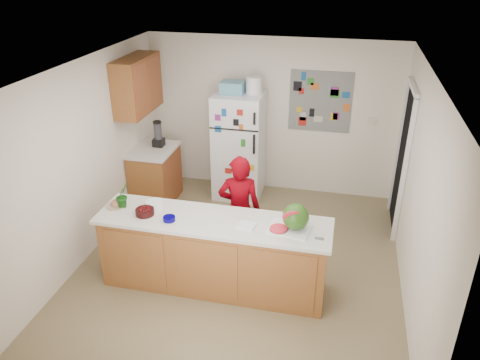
% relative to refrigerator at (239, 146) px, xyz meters
% --- Properties ---
extents(floor, '(4.00, 4.50, 0.02)m').
position_rel_refrigerator_xyz_m(floor, '(0.45, -1.88, -0.86)').
color(floor, brown).
rests_on(floor, ground).
extents(wall_back, '(4.00, 0.02, 2.50)m').
position_rel_refrigerator_xyz_m(wall_back, '(0.45, 0.38, 0.40)').
color(wall_back, beige).
rests_on(wall_back, ground).
extents(wall_left, '(0.02, 4.50, 2.50)m').
position_rel_refrigerator_xyz_m(wall_left, '(-1.56, -1.88, 0.40)').
color(wall_left, beige).
rests_on(wall_left, ground).
extents(wall_right, '(0.02, 4.50, 2.50)m').
position_rel_refrigerator_xyz_m(wall_right, '(2.46, -1.88, 0.40)').
color(wall_right, beige).
rests_on(wall_right, ground).
extents(ceiling, '(4.00, 4.50, 0.02)m').
position_rel_refrigerator_xyz_m(ceiling, '(0.45, -1.88, 1.66)').
color(ceiling, white).
rests_on(ceiling, wall_back).
extents(doorway, '(0.03, 0.85, 2.04)m').
position_rel_refrigerator_xyz_m(doorway, '(2.44, -0.43, 0.17)').
color(doorway, black).
rests_on(doorway, ground).
extents(peninsula_base, '(2.60, 0.62, 0.88)m').
position_rel_refrigerator_xyz_m(peninsula_base, '(0.25, -2.38, -0.41)').
color(peninsula_base, brown).
rests_on(peninsula_base, floor).
extents(peninsula_top, '(2.68, 0.70, 0.04)m').
position_rel_refrigerator_xyz_m(peninsula_top, '(0.25, -2.38, 0.05)').
color(peninsula_top, silver).
rests_on(peninsula_top, peninsula_base).
extents(side_counter_base, '(0.60, 0.80, 0.86)m').
position_rel_refrigerator_xyz_m(side_counter_base, '(-1.24, -0.53, -0.42)').
color(side_counter_base, brown).
rests_on(side_counter_base, floor).
extents(side_counter_top, '(0.64, 0.84, 0.04)m').
position_rel_refrigerator_xyz_m(side_counter_top, '(-1.24, -0.53, 0.03)').
color(side_counter_top, silver).
rests_on(side_counter_top, side_counter_base).
extents(upper_cabinets, '(0.35, 1.00, 0.80)m').
position_rel_refrigerator_xyz_m(upper_cabinets, '(-1.37, -0.58, 1.05)').
color(upper_cabinets, brown).
rests_on(upper_cabinets, wall_left).
extents(refrigerator, '(0.75, 0.70, 1.70)m').
position_rel_refrigerator_xyz_m(refrigerator, '(0.00, 0.00, 0.00)').
color(refrigerator, silver).
rests_on(refrigerator, floor).
extents(fridge_top_bin, '(0.35, 0.28, 0.18)m').
position_rel_refrigerator_xyz_m(fridge_top_bin, '(-0.10, 0.00, 0.94)').
color(fridge_top_bin, '#5999B2').
rests_on(fridge_top_bin, refrigerator).
extents(photo_collage, '(0.95, 0.01, 0.95)m').
position_rel_refrigerator_xyz_m(photo_collage, '(1.20, 0.36, 0.70)').
color(photo_collage, slate).
rests_on(photo_collage, wall_back).
extents(person, '(0.58, 0.43, 1.46)m').
position_rel_refrigerator_xyz_m(person, '(0.42, -1.77, -0.12)').
color(person, '#5F0007').
rests_on(person, floor).
extents(blender_appliance, '(0.12, 0.12, 0.38)m').
position_rel_refrigerator_xyz_m(blender_appliance, '(-1.19, -0.40, 0.24)').
color(blender_appliance, black).
rests_on(blender_appliance, side_counter_top).
extents(cutting_board, '(0.49, 0.40, 0.01)m').
position_rel_refrigerator_xyz_m(cutting_board, '(1.12, -2.39, 0.08)').
color(cutting_board, silver).
rests_on(cutting_board, peninsula_top).
extents(watermelon, '(0.29, 0.29, 0.29)m').
position_rel_refrigerator_xyz_m(watermelon, '(1.18, -2.37, 0.23)').
color(watermelon, '#275E13').
rests_on(watermelon, cutting_board).
extents(watermelon_slice, '(0.19, 0.19, 0.02)m').
position_rel_refrigerator_xyz_m(watermelon_slice, '(1.01, -2.44, 0.09)').
color(watermelon_slice, red).
rests_on(watermelon_slice, cutting_board).
extents(cherry_bowl, '(0.22, 0.22, 0.07)m').
position_rel_refrigerator_xyz_m(cherry_bowl, '(-0.54, -2.44, 0.11)').
color(cherry_bowl, black).
rests_on(cherry_bowl, peninsula_top).
extents(white_bowl, '(0.26, 0.26, 0.06)m').
position_rel_refrigerator_xyz_m(white_bowl, '(-0.51, -2.23, 0.10)').
color(white_bowl, silver).
rests_on(white_bowl, peninsula_top).
extents(cobalt_bowl, '(0.18, 0.18, 0.05)m').
position_rel_refrigerator_xyz_m(cobalt_bowl, '(-0.22, -2.51, 0.10)').
color(cobalt_bowl, '#050059').
rests_on(cobalt_bowl, peninsula_top).
extents(plate, '(0.30, 0.30, 0.02)m').
position_rel_refrigerator_xyz_m(plate, '(-0.95, -2.34, 0.08)').
color(plate, '#B3A28C').
rests_on(plate, peninsula_top).
extents(paper_towel, '(0.21, 0.19, 0.02)m').
position_rel_refrigerator_xyz_m(paper_towel, '(0.65, -2.44, 0.08)').
color(paper_towel, white).
rests_on(paper_towel, peninsula_top).
extents(keys, '(0.09, 0.04, 0.01)m').
position_rel_refrigerator_xyz_m(keys, '(1.45, -2.51, 0.08)').
color(keys, gray).
rests_on(keys, peninsula_top).
extents(potted_plant, '(0.18, 0.20, 0.30)m').
position_rel_refrigerator_xyz_m(potted_plant, '(-0.86, -2.33, 0.22)').
color(potted_plant, '#194614').
rests_on(potted_plant, peninsula_top).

